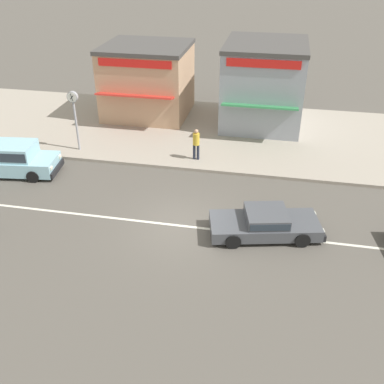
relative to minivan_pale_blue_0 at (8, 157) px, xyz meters
The scene contains 9 objects.
ground_plane 9.86m from the minivan_pale_blue_0, 17.10° to the right, with size 160.00×160.00×0.00m, color #544F47.
lane_centre_stripe 9.86m from the minivan_pale_blue_0, 17.10° to the right, with size 50.40×0.14×0.01m, color silver.
kerb_strip 11.68m from the minivan_pale_blue_0, 36.32° to the left, with size 68.00×10.00×0.15m, color #9E9384.
minivan_pale_blue_0 is the anchor object (origin of this frame).
sedan_dark_grey_1 13.04m from the minivan_pale_blue_0, 12.39° to the right, with size 4.65×2.68×1.06m.
street_clock 4.15m from the minivan_pale_blue_0, 51.01° to the left, with size 0.56×0.22×3.23m.
pedestrian_mid_kerb 9.34m from the minivan_pale_blue_0, 18.76° to the left, with size 0.34×0.34×1.66m.
shopfront_corner_warung 14.89m from the minivan_pale_blue_0, 37.14° to the left, with size 4.68×6.20×4.81m.
shopfront_mid_block 10.22m from the minivan_pale_blue_0, 62.97° to the left, with size 5.16×5.57×4.36m.
Camera 1 is at (3.35, -14.78, 10.53)m, focal length 42.00 mm.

